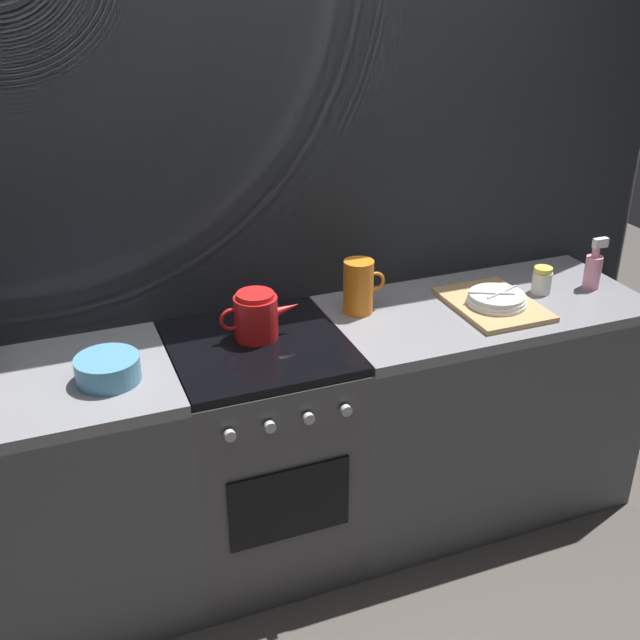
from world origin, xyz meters
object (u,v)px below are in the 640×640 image
dish_pile (495,302)px  spray_bottle (593,269)px  stove_unit (262,453)px  spice_jar (542,280)px  pitcher (359,287)px  mixing_bowl (108,369)px  kettle (256,316)px

dish_pile → spray_bottle: spray_bottle is taller
stove_unit → spice_jar: size_ratio=8.57×
stove_unit → spray_bottle: (1.36, -0.02, 0.53)m
stove_unit → pitcher: (0.42, 0.11, 0.55)m
spice_jar → mixing_bowl: bearing=-177.5°
stove_unit → mixing_bowl: 0.70m
kettle → spice_jar: kettle is taller
stove_unit → spray_bottle: spray_bottle is taller
mixing_bowl → spice_jar: size_ratio=1.90×
mixing_bowl → spice_jar: bearing=2.5°
kettle → dish_pile: kettle is taller
kettle → spray_bottle: size_ratio=1.40×
stove_unit → mixing_bowl: (-0.50, -0.06, 0.49)m
stove_unit → spice_jar: bearing=0.5°
kettle → dish_pile: bearing=-6.1°
pitcher → spice_jar: bearing=-7.8°
stove_unit → dish_pile: 1.02m
spice_jar → spray_bottle: bearing=-8.2°
stove_unit → spice_jar: (1.15, 0.01, 0.50)m
mixing_bowl → dish_pile: mixing_bowl is taller
stove_unit → dish_pile: dish_pile is taller
pitcher → kettle: bearing=-171.8°
pitcher → mixing_bowl: bearing=-169.4°
pitcher → spice_jar: 0.74m
stove_unit → kettle: kettle is taller
mixing_bowl → pitcher: bearing=10.6°
kettle → spice_jar: (1.13, -0.04, -0.03)m
stove_unit → spray_bottle: 1.46m
dish_pile → kettle: bearing=173.9°
kettle → mixing_bowl: bearing=-167.6°
pitcher → dish_pile: 0.51m
spray_bottle → spice_jar: bearing=171.8°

